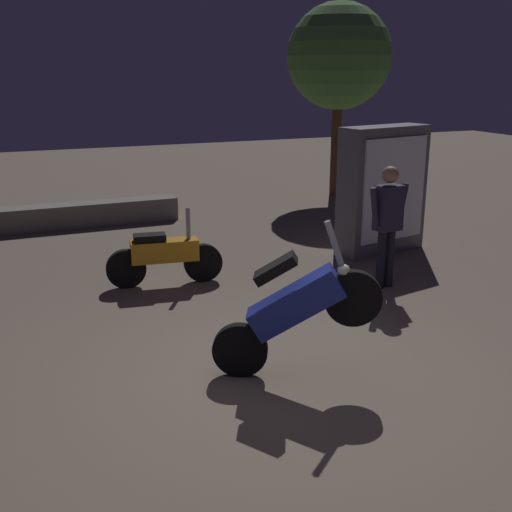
# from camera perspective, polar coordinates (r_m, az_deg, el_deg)

# --- Properties ---
(ground_plane) EXTENTS (40.00, 40.00, 0.00)m
(ground_plane) POSITION_cam_1_polar(r_m,az_deg,el_deg) (6.48, 2.43, -10.79)
(ground_plane) COLOR #756656
(motorcycle_blue_foreground) EXTENTS (1.53, 0.84, 1.63)m
(motorcycle_blue_foreground) POSITION_cam_1_polar(r_m,az_deg,el_deg) (6.14, 3.60, -4.76)
(motorcycle_blue_foreground) COLOR black
(motorcycle_blue_foreground) RESTS_ON ground_plane
(motorcycle_orange_parked_left) EXTENTS (1.66, 0.43, 1.11)m
(motorcycle_orange_parked_left) POSITION_cam_1_polar(r_m,az_deg,el_deg) (9.00, -8.34, 0.07)
(motorcycle_orange_parked_left) COLOR black
(motorcycle_orange_parked_left) RESTS_ON ground_plane
(person_rider_beside) EXTENTS (0.67, 0.28, 1.73)m
(person_rider_beside) POSITION_cam_1_polar(r_m,az_deg,el_deg) (8.83, 11.92, 3.57)
(person_rider_beside) COLOR black
(person_rider_beside) RESTS_ON ground_plane
(tree_left_bg) EXTENTS (2.44, 2.44, 4.48)m
(tree_left_bg) POSITION_cam_1_polar(r_m,az_deg,el_deg) (15.35, 7.57, 17.51)
(tree_left_bg) COLOR #4C331E
(tree_left_bg) RESTS_ON ground_plane
(kiosk_billboard) EXTENTS (1.67, 0.81, 2.10)m
(kiosk_billboard) POSITION_cam_1_polar(r_m,az_deg,el_deg) (10.66, 11.47, 5.91)
(kiosk_billboard) COLOR #595960
(kiosk_billboard) RESTS_ON ground_plane
(planter_wall_low) EXTENTS (3.88, 0.50, 0.45)m
(planter_wall_low) POSITION_cam_1_polar(r_m,az_deg,el_deg) (12.85, -15.77, 3.65)
(planter_wall_low) COLOR gray
(planter_wall_low) RESTS_ON ground_plane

